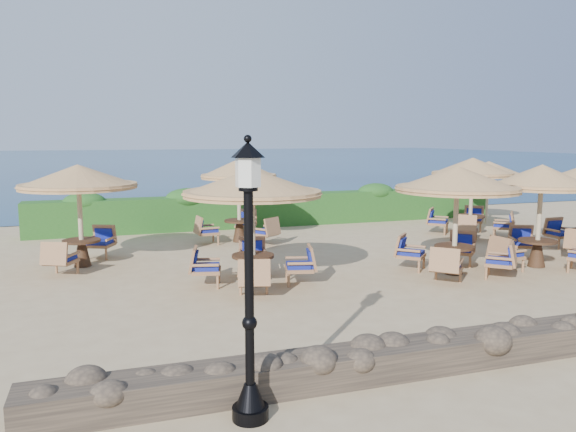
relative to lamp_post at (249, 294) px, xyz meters
The scene contains 12 objects.
ground 8.47m from the lamp_post, 54.78° to the left, with size 120.00×120.00×0.00m, color tan.
sea 76.97m from the lamp_post, 86.42° to the left, with size 160.00×160.00×0.00m, color #0B284C.
hedge 14.83m from the lamp_post, 71.08° to the left, with size 18.00×0.90×1.20m, color #1B4917.
stone_wall 5.02m from the lamp_post, ahead, with size 15.00×0.65×0.44m, color brown.
lamp_post is the anchor object (origin of this frame).
extra_parasol 17.41m from the lamp_post, 43.60° to the left, with size 2.30×2.30×2.41m.
cafe_set_0 6.13m from the lamp_post, 74.92° to the left, with size 3.15×3.15×2.65m.
cafe_set_1 8.47m from the lamp_post, 39.37° to the left, with size 2.99×2.99×2.65m.
cafe_set_2 10.53m from the lamp_post, 30.66° to the left, with size 2.68×2.75×2.65m.
cafe_set_3 9.37m from the lamp_post, 103.35° to the left, with size 2.97×2.97×2.65m.
cafe_set_4 11.48m from the lamp_post, 77.27° to the left, with size 2.64×2.76×2.65m.
cafe_set_5 14.14m from the lamp_post, 43.72° to the left, with size 2.70×2.70×2.65m.
Camera 1 is at (-6.36, -12.95, 3.37)m, focal length 35.00 mm.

